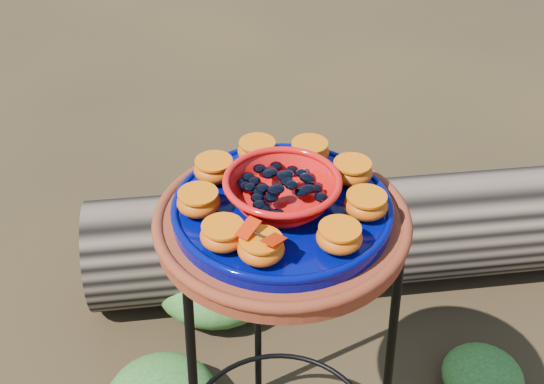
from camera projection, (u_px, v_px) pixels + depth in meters
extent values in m
cylinder|color=brown|center=(282.00, 224.00, 1.11)|extent=(0.41, 0.41, 0.03)
cylinder|color=#03063E|center=(282.00, 210.00, 1.09)|extent=(0.35, 0.35, 0.02)
ellipsoid|color=#A8370B|center=(261.00, 249.00, 0.97)|extent=(0.07, 0.07, 0.04)
ellipsoid|color=#A8370B|center=(339.00, 237.00, 0.99)|extent=(0.07, 0.07, 0.04)
ellipsoid|color=#A8370B|center=(366.00, 205.00, 1.05)|extent=(0.07, 0.07, 0.04)
ellipsoid|color=#A8370B|center=(352.00, 172.00, 1.12)|extent=(0.07, 0.07, 0.04)
ellipsoid|color=#A8370B|center=(310.00, 152.00, 1.17)|extent=(0.07, 0.07, 0.04)
ellipsoid|color=#A8370B|center=(257.00, 151.00, 1.17)|extent=(0.07, 0.07, 0.04)
ellipsoid|color=#A8370B|center=(214.00, 170.00, 1.13)|extent=(0.07, 0.07, 0.04)
ellipsoid|color=#A8370B|center=(199.00, 202.00, 1.06)|extent=(0.07, 0.07, 0.04)
ellipsoid|color=#A8370B|center=(223.00, 235.00, 0.99)|extent=(0.07, 0.07, 0.04)
ellipsoid|color=#1F4E16|center=(483.00, 375.00, 1.68)|extent=(0.20, 0.20, 0.10)
ellipsoid|color=#1F4E16|center=(217.00, 276.00, 1.91)|extent=(0.35, 0.35, 0.18)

